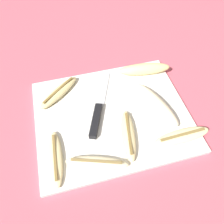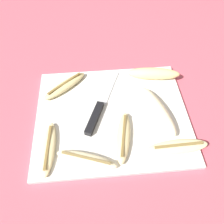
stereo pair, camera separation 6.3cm
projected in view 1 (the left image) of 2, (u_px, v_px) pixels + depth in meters
ground_plane at (112, 116)px, 0.64m from camera, size 4.00×4.00×0.00m
cutting_board at (112, 115)px, 0.64m from camera, size 0.44×0.36×0.01m
knife at (97, 114)px, 0.63m from camera, size 0.11×0.24×0.02m
banana_pale_long at (97, 163)px, 0.54m from camera, size 0.16×0.08×0.02m
banana_ripe_center at (55, 158)px, 0.55m from camera, size 0.04×0.16×0.02m
banana_mellow_near at (128, 135)px, 0.58m from camera, size 0.06×0.16×0.02m
banana_golden_short at (144, 69)px, 0.72m from camera, size 0.17×0.06×0.04m
banana_bright_far at (156, 104)px, 0.63m from camera, size 0.10×0.19×0.04m
banana_spotted_left at (59, 92)px, 0.67m from camera, size 0.14×0.13×0.02m
banana_soft_right at (182, 136)px, 0.58m from camera, size 0.16×0.05×0.02m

